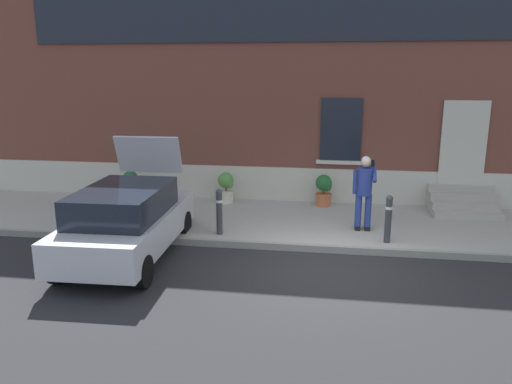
{
  "coord_description": "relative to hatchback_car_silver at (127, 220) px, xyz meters",
  "views": [
    {
      "loc": [
        -0.04,
        -9.0,
        3.73
      ],
      "look_at": [
        -1.64,
        1.6,
        1.1
      ],
      "focal_mm": 34.48,
      "sensor_mm": 36.0,
      "label": 1
    }
  ],
  "objects": [
    {
      "name": "hatchback_car_silver",
      "position": [
        0.0,
        0.0,
        0.0
      ],
      "size": [
        1.89,
        4.11,
        2.34
      ],
      "color": "#B7B7BF",
      "rests_on": "ground"
    },
    {
      "name": "ground_plane",
      "position": [
        4.06,
        -0.05,
        -0.8
      ],
      "size": [
        80.0,
        80.0,
        0.0
      ],
      "primitive_type": "plane",
      "color": "#232326"
    },
    {
      "name": "sidewalk",
      "position": [
        4.06,
        2.75,
        -0.72
      ],
      "size": [
        24.0,
        3.6,
        0.15
      ],
      "primitive_type": "cube",
      "color": "#99968E",
      "rests_on": "ground"
    },
    {
      "name": "planter_cream",
      "position": [
        1.2,
        4.03,
        -0.19
      ],
      "size": [
        0.44,
        0.44,
        0.86
      ],
      "color": "beige",
      "rests_on": "sidewalk"
    },
    {
      "name": "curb_edge",
      "position": [
        4.06,
        0.89,
        -0.72
      ],
      "size": [
        24.0,
        0.12,
        0.15
      ],
      "primitive_type": "cube",
      "color": "gray",
      "rests_on": "ground"
    },
    {
      "name": "planter_terracotta",
      "position": [
        3.91,
        4.1,
        -0.19
      ],
      "size": [
        0.44,
        0.44,
        0.86
      ],
      "color": "#B25B38",
      "rests_on": "sidewalk"
    },
    {
      "name": "building_facade",
      "position": [
        4.06,
        5.24,
        2.93
      ],
      "size": [
        24.0,
        1.52,
        7.5
      ],
      "color": "brown",
      "rests_on": "ground"
    },
    {
      "name": "entrance_stoop",
      "position": [
        7.51,
        4.07,
        -0.41
      ],
      "size": [
        1.66,
        1.28,
        0.64
      ],
      "color": "#9E998E",
      "rests_on": "sidewalk"
    },
    {
      "name": "planter_olive",
      "position": [
        -1.51,
        3.84,
        -0.19
      ],
      "size": [
        0.44,
        0.44,
        0.86
      ],
      "color": "#606B38",
      "rests_on": "sidewalk"
    },
    {
      "name": "person_on_phone",
      "position": [
        4.83,
        2.04,
        0.35
      ],
      "size": [
        0.51,
        0.47,
        1.75
      ],
      "rotation": [
        0.0,
        0.0,
        0.13
      ],
      "color": "navy",
      "rests_on": "sidewalk"
    },
    {
      "name": "bollard_far_left",
      "position": [
        1.62,
        1.3,
        -0.09
      ],
      "size": [
        0.15,
        0.15,
        1.04
      ],
      "color": "#333338",
      "rests_on": "sidewalk"
    },
    {
      "name": "bollard_near_person",
      "position": [
        5.31,
        1.3,
        -0.09
      ],
      "size": [
        0.15,
        0.15,
        1.04
      ],
      "color": "#333338",
      "rests_on": "sidewalk"
    }
  ]
}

